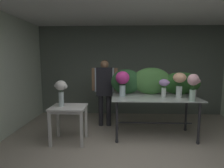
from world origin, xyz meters
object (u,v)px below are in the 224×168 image
Objects in this scene: vase_peach_anemones at (180,81)px; vase_white_roses_tall at (61,90)px; vase_ivory_snapdragons at (194,84)px; vase_lilac_freesia at (164,85)px; florist at (105,85)px; side_table_white at (69,112)px; vase_blush_ranunculus at (193,84)px; display_table_glass at (155,103)px; vase_magenta_dahlias at (122,80)px.

vase_peach_anemones is 2.41m from vase_white_roses_tall.
vase_ivory_snapdragons reaches higher than vase_lilac_freesia.
florist is 1.73m from vase_peach_anemones.
side_table_white is at bearing -174.57° from vase_ivory_snapdragons.
vase_white_roses_tall reaches higher than side_table_white.
vase_blush_ranunculus is at bearing -0.40° from vase_white_roses_tall.
vase_blush_ranunculus is 2.53m from vase_white_roses_tall.
display_table_glass is 0.87m from vase_blush_ranunculus.
vase_ivory_snapdragons is (1.87, -0.71, 0.14)m from florist.
display_table_glass is 0.43m from vase_lilac_freesia.
vase_peach_anemones is 0.32m from vase_lilac_freesia.
side_table_white is 1.42× the size of vase_blush_ranunculus.
florist is (-1.11, 0.61, 0.30)m from display_table_glass.
vase_ivory_snapdragons is 1.31× the size of vase_lilac_freesia.
vase_magenta_dahlias is (-1.44, 0.14, 0.05)m from vase_ivory_snapdragons.
vase_peach_anemones reaches higher than vase_lilac_freesia.
florist reaches higher than vase_blush_ranunculus.
vase_lilac_freesia is at bearing 142.06° from vase_blush_ranunculus.
side_table_white is 2.58m from vase_ivory_snapdragons.
display_table_glass is 3.61× the size of vase_ivory_snapdragons.
vase_lilac_freesia is at bearing 9.85° from side_table_white.
vase_magenta_dahlias is at bearing 176.17° from display_table_glass.
vase_magenta_dahlias is at bearing 174.31° from vase_ivory_snapdragons.
vase_lilac_freesia is at bearing 9.26° from vase_white_roses_tall.
florist is 3.19× the size of vase_white_roses_tall.
vase_magenta_dahlias reaches higher than vase_ivory_snapdragons.
display_table_glass is 1.95m from vase_white_roses_tall.
florist reaches higher than vase_peach_anemones.
vase_lilac_freesia reaches higher than display_table_glass.
vase_ivory_snapdragons is at bearing -7.36° from display_table_glass.
vase_ivory_snapdragons is 1.45m from vase_magenta_dahlias.
vase_ivory_snapdragons is at bearing -20.82° from florist.
vase_peach_anemones is (1.60, -0.63, 0.18)m from florist.
vase_ivory_snapdragons is 0.97× the size of vase_white_roses_tall.
display_table_glass is 3.48× the size of vase_blush_ranunculus.
vase_peach_anemones is 1.18m from vase_magenta_dahlias.
vase_white_roses_tall is at bearing -169.86° from display_table_glass.
vase_ivory_snapdragons is at bearing -16.20° from vase_peach_anemones.
florist reaches higher than side_table_white.
side_table_white is at bearing -124.12° from florist.
vase_blush_ranunculus is at bearing -16.88° from vase_magenta_dahlias.
vase_magenta_dahlias reaches higher than vase_white_roses_tall.
vase_blush_ranunculus reaches higher than vase_ivory_snapdragons.
display_table_glass is 2.45× the size of side_table_white.
display_table_glass is at bearing 150.87° from vase_blush_ranunculus.
florist is 4.32× the size of vase_lilac_freesia.
vase_white_roses_tall is at bearing -129.32° from florist.
vase_magenta_dahlias is at bearing -53.00° from florist.
side_table_white is (-1.75, -0.34, -0.10)m from display_table_glass.
vase_lilac_freesia and vase_white_roses_tall have the same top height.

